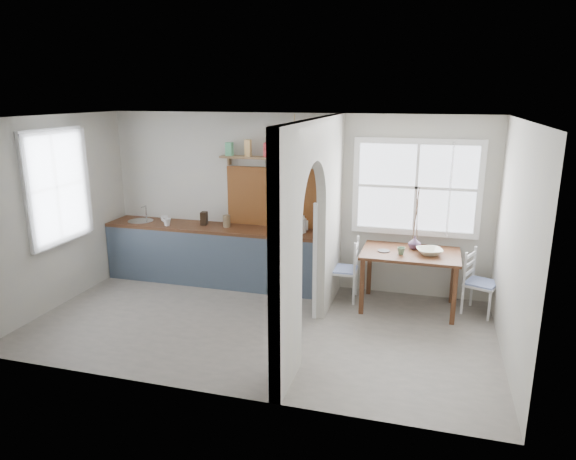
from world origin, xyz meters
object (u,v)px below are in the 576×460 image
(kettle, at_px, (301,224))
(vase, at_px, (415,243))
(chair_right, at_px, (482,283))
(chair_left, at_px, (343,269))
(dining_table, at_px, (409,280))

(kettle, relative_size, vase, 1.40)
(chair_right, distance_m, vase, 1.02)
(chair_left, xyz_separation_m, kettle, (-0.66, 0.16, 0.57))
(dining_table, height_order, chair_left, chair_left)
(chair_right, height_order, kettle, kettle)
(kettle, bearing_deg, chair_left, 0.68)
(chair_left, bearing_deg, dining_table, 82.89)
(chair_right, relative_size, vase, 4.90)
(chair_left, height_order, chair_right, chair_left)
(vase, bearing_deg, dining_table, -104.36)
(dining_table, relative_size, kettle, 5.21)
(dining_table, distance_m, chair_right, 0.95)
(chair_right, height_order, vase, vase)
(dining_table, distance_m, vase, 0.52)
(dining_table, distance_m, chair_left, 0.93)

